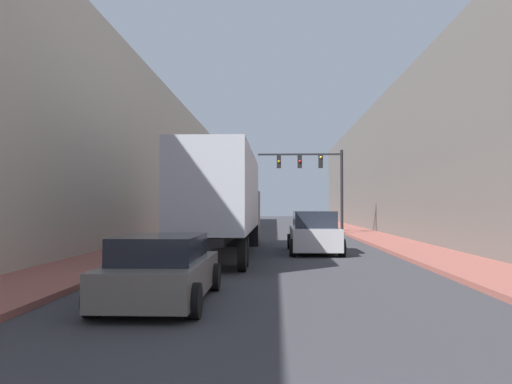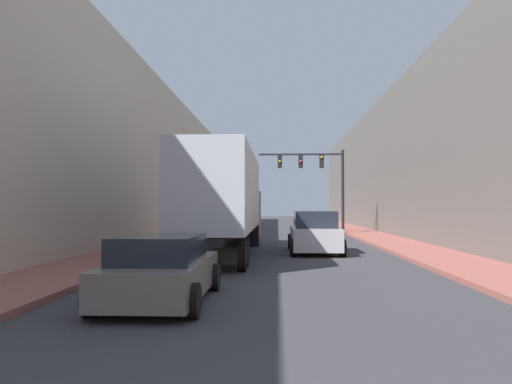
{
  "view_description": "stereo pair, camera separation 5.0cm",
  "coord_description": "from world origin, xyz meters",
  "px_view_note": "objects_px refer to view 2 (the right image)",
  "views": [
    {
      "loc": [
        -0.04,
        -1.07,
        1.99
      ],
      "look_at": [
        -0.64,
        13.91,
        2.42
      ],
      "focal_mm": 35.0,
      "sensor_mm": 36.0,
      "label": 1
    },
    {
      "loc": [
        0.01,
        -1.07,
        1.99
      ],
      "look_at": [
        -0.64,
        13.91,
        2.42
      ],
      "focal_mm": 35.0,
      "sensor_mm": 36.0,
      "label": 2
    }
  ],
  "objects_px": {
    "sedan_car": "(161,270)",
    "traffic_signal_gantry": "(319,174)",
    "semi_truck": "(226,200)",
    "suv_car": "(314,233)"
  },
  "relations": [
    {
      "from": "suv_car",
      "to": "traffic_signal_gantry",
      "type": "distance_m",
      "value": 13.93
    },
    {
      "from": "suv_car",
      "to": "traffic_signal_gantry",
      "type": "bearing_deg",
      "value": 84.28
    },
    {
      "from": "sedan_car",
      "to": "suv_car",
      "type": "distance_m",
      "value": 11.98
    },
    {
      "from": "sedan_car",
      "to": "traffic_signal_gantry",
      "type": "xyz_separation_m",
      "value": [
        5.32,
        24.74,
        3.58
      ]
    },
    {
      "from": "semi_truck",
      "to": "suv_car",
      "type": "xyz_separation_m",
      "value": [
        3.72,
        0.95,
        -1.41
      ]
    },
    {
      "from": "semi_truck",
      "to": "traffic_signal_gantry",
      "type": "xyz_separation_m",
      "value": [
        5.07,
        14.39,
        2.0
      ]
    },
    {
      "from": "semi_truck",
      "to": "suv_car",
      "type": "distance_m",
      "value": 4.09
    },
    {
      "from": "sedan_car",
      "to": "traffic_signal_gantry",
      "type": "height_order",
      "value": "traffic_signal_gantry"
    },
    {
      "from": "sedan_car",
      "to": "suv_car",
      "type": "xyz_separation_m",
      "value": [
        3.98,
        11.3,
        0.17
      ]
    },
    {
      "from": "semi_truck",
      "to": "sedan_car",
      "type": "xyz_separation_m",
      "value": [
        -0.26,
        -10.35,
        -1.58
      ]
    }
  ]
}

